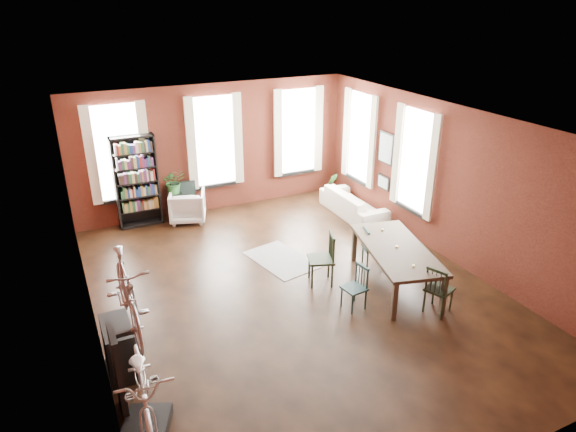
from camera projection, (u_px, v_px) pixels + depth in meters
room at (292, 172)px, 9.44m from camera, size 9.00×9.04×3.22m
dining_table at (395, 266)px, 9.72m from camera, size 1.62×2.54×0.80m
dining_chair_a at (354, 288)px, 9.00m from camera, size 0.42×0.42×0.81m
dining_chair_b at (321, 259)px, 9.75m from camera, size 0.60×0.60×1.02m
dining_chair_c at (439, 289)px, 8.88m from camera, size 0.55×0.55×0.91m
dining_chair_d at (373, 247)px, 10.40m from camera, size 0.47×0.47×0.83m
bookshelf at (136, 182)px, 12.01m from camera, size 1.00×0.32×2.20m
white_armchair at (187, 204)px, 12.49m from camera, size 1.04×1.00×0.85m
cream_sofa at (354, 200)px, 12.84m from camera, size 0.61×2.08×0.81m
striped_rug at (281, 260)px, 10.79m from camera, size 1.25×1.70×0.01m
bike_trainer at (147, 423)px, 6.58m from camera, size 0.73×0.73×0.16m
bike_wall_rack at (119, 375)px, 6.59m from camera, size 0.16×0.60×1.30m
console_table at (120, 348)px, 7.48m from camera, size 0.40×0.80×0.80m
plant_stand at (176, 206)px, 12.67m from camera, size 0.36×0.36×0.65m
plant_by_sofa at (331, 191)px, 14.08m from camera, size 0.52×0.75×0.31m
plant_small at (406, 247)px, 11.16m from camera, size 0.33×0.51×0.17m
bicycle_floor at (140, 359)px, 6.16m from camera, size 0.75×1.06×1.91m
bicycle_hung at (124, 270)px, 6.10m from camera, size 0.47×1.00×1.66m
plant_on_stand at (174, 184)px, 12.46m from camera, size 0.57×0.63×0.48m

